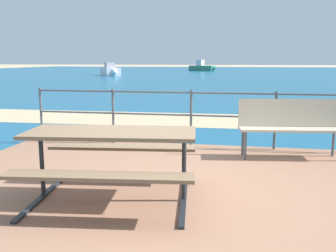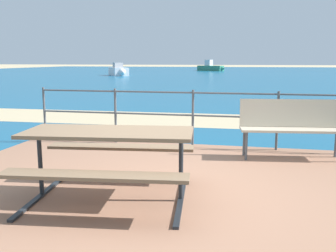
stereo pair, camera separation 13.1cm
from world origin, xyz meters
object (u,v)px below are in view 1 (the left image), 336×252
boat_far (111,71)px  park_bench (290,122)px  picnic_table (112,147)px  boat_mid (202,67)px

boat_far → park_bench: bearing=-9.1°
picnic_table → boat_far: bearing=102.7°
boat_far → picnic_table: bearing=-13.9°
park_bench → boat_mid: size_ratio=0.38×
boat_mid → boat_far: bearing=-81.7°
park_bench → boat_mid: 51.01m
picnic_table → park_bench: (2.18, 2.36, -0.04)m
picnic_table → boat_mid: 53.13m
boat_mid → boat_far: (-7.58, -19.16, -0.02)m
picnic_table → boat_far: size_ratio=0.56×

